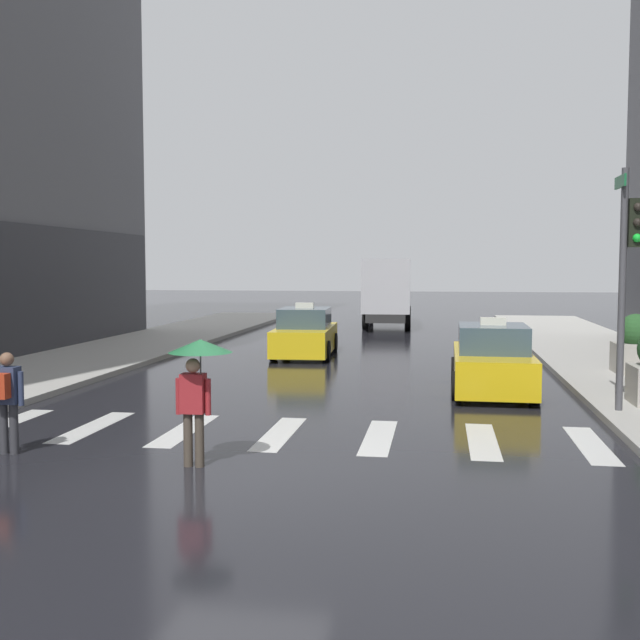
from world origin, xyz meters
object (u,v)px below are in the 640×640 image
object	(u,v)px
taxi_lead	(492,362)
taxi_second	(305,334)
pedestrian_with_umbrella	(198,367)
traffic_light_pole	(628,255)
pedestrian_with_backpack	(7,395)
planter_mid_block	(636,346)
box_truck	(388,290)

from	to	relation	value
taxi_lead	taxi_second	world-z (taller)	same
taxi_lead	pedestrian_with_umbrella	size ratio (longest dim) A/B	2.35
traffic_light_pole	pedestrian_with_umbrella	xyz separation A→B (m)	(-7.23, -4.89, -1.74)
pedestrian_with_umbrella	pedestrian_with_backpack	xyz separation A→B (m)	(-3.28, 0.24, -0.54)
planter_mid_block	traffic_light_pole	bearing A→B (deg)	-105.49
taxi_lead	pedestrian_with_umbrella	bearing A→B (deg)	-122.08
taxi_lead	pedestrian_with_backpack	bearing A→B (deg)	-137.33
traffic_light_pole	taxi_second	size ratio (longest dim) A/B	1.04
traffic_light_pole	taxi_second	bearing A→B (deg)	131.39
taxi_lead	taxi_second	distance (m)	8.62
pedestrian_with_umbrella	planter_mid_block	distance (m)	13.74
traffic_light_pole	pedestrian_with_umbrella	distance (m)	8.91
pedestrian_with_backpack	planter_mid_block	size ratio (longest dim) A/B	1.03
taxi_second	box_truck	size ratio (longest dim) A/B	0.61
box_truck	planter_mid_block	world-z (taller)	box_truck
taxi_lead	planter_mid_block	world-z (taller)	taxi_lead
traffic_light_pole	pedestrian_with_backpack	xyz separation A→B (m)	(-10.51, -4.66, -2.29)
pedestrian_with_umbrella	planter_mid_block	xyz separation A→B (m)	(8.80, 10.53, -0.64)
traffic_light_pole	pedestrian_with_umbrella	size ratio (longest dim) A/B	2.47
taxi_lead	pedestrian_with_umbrella	distance (m)	9.14
pedestrian_with_umbrella	pedestrian_with_backpack	distance (m)	3.33
traffic_light_pole	taxi_lead	distance (m)	4.49
taxi_second	planter_mid_block	xyz separation A→B (m)	(9.71, -3.60, 0.15)
traffic_light_pole	taxi_second	distance (m)	12.58
box_truck	pedestrian_with_umbrella	bearing A→B (deg)	-92.17
planter_mid_block	pedestrian_with_backpack	bearing A→B (deg)	-139.54
box_truck	planter_mid_block	distance (m)	17.79
taxi_second	box_truck	bearing A→B (deg)	81.19
taxi_second	pedestrian_with_backpack	bearing A→B (deg)	-99.65
box_truck	pedestrian_with_backpack	size ratio (longest dim) A/B	4.61
taxi_second	box_truck	xyz separation A→B (m)	(1.92, 12.36, 1.13)
box_truck	pedestrian_with_backpack	xyz separation A→B (m)	(-4.28, -26.26, -0.88)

